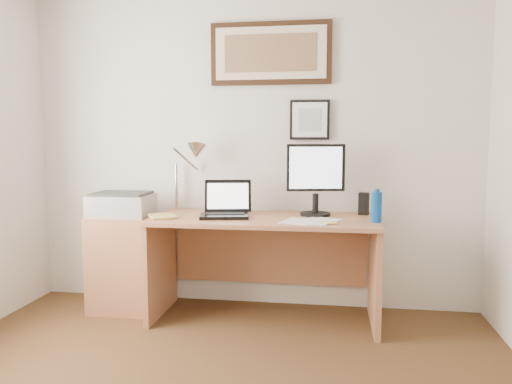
% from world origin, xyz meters
% --- Properties ---
extents(wall_back, '(3.50, 0.02, 2.50)m').
position_xyz_m(wall_back, '(0.00, 2.00, 1.25)').
color(wall_back, silver).
rests_on(wall_back, ground).
extents(side_cabinet, '(0.50, 0.40, 0.73)m').
position_xyz_m(side_cabinet, '(-0.92, 1.68, 0.36)').
color(side_cabinet, '#A16743').
rests_on(side_cabinet, floor).
extents(water_bottle, '(0.07, 0.07, 0.21)m').
position_xyz_m(water_bottle, '(0.92, 1.53, 0.85)').
color(water_bottle, '#0B4397').
rests_on(water_bottle, desk).
extents(bottle_cap, '(0.04, 0.04, 0.02)m').
position_xyz_m(bottle_cap, '(0.92, 1.53, 0.97)').
color(bottle_cap, '#0B4397').
rests_on(bottle_cap, water_bottle).
extents(speaker, '(0.08, 0.08, 0.16)m').
position_xyz_m(speaker, '(0.86, 1.86, 0.83)').
color(speaker, black).
rests_on(speaker, desk).
extents(paper_sheet_a, '(0.26, 0.32, 0.00)m').
position_xyz_m(paper_sheet_a, '(0.40, 1.49, 0.75)').
color(paper_sheet_a, white).
rests_on(paper_sheet_a, desk).
extents(paper_sheet_b, '(0.34, 0.39, 0.00)m').
position_xyz_m(paper_sheet_b, '(0.53, 1.51, 0.75)').
color(paper_sheet_b, white).
rests_on(paper_sheet_b, desk).
extents(sticky_pad, '(0.10, 0.10, 0.01)m').
position_xyz_m(sticky_pad, '(0.62, 1.43, 0.76)').
color(sticky_pad, '#E8D46E').
rests_on(sticky_pad, desk).
extents(marker_pen, '(0.14, 0.06, 0.02)m').
position_xyz_m(marker_pen, '(0.60, 1.45, 0.76)').
color(marker_pen, white).
rests_on(marker_pen, desk).
extents(book, '(0.27, 0.29, 0.02)m').
position_xyz_m(book, '(-0.64, 1.47, 0.76)').
color(book, tan).
rests_on(book, desk).
extents(desk, '(1.60, 0.70, 0.75)m').
position_xyz_m(desk, '(0.15, 1.72, 0.51)').
color(desk, '#A16743').
rests_on(desk, floor).
extents(laptop, '(0.38, 0.35, 0.26)m').
position_xyz_m(laptop, '(-0.13, 1.62, 0.81)').
color(laptop, black).
rests_on(laptop, desk).
extents(lcd_monitor, '(0.42, 0.22, 0.52)m').
position_xyz_m(lcd_monitor, '(0.51, 1.76, 1.04)').
color(lcd_monitor, black).
rests_on(lcd_monitor, desk).
extents(printer, '(0.44, 0.34, 0.18)m').
position_xyz_m(printer, '(-0.93, 1.65, 0.82)').
color(printer, '#A1A1A3').
rests_on(printer, side_cabinet).
extents(desk_lamp, '(0.29, 0.27, 0.53)m').
position_xyz_m(desk_lamp, '(-0.41, 1.81, 1.19)').
color(desk_lamp, silver).
rests_on(desk_lamp, desk).
extents(picture_large, '(0.92, 0.04, 0.47)m').
position_xyz_m(picture_large, '(0.15, 1.97, 1.95)').
color(picture_large, black).
rests_on(picture_large, wall_back).
extents(picture_small, '(0.30, 0.03, 0.30)m').
position_xyz_m(picture_small, '(0.45, 1.97, 1.45)').
color(picture_small, black).
rests_on(picture_small, wall_back).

